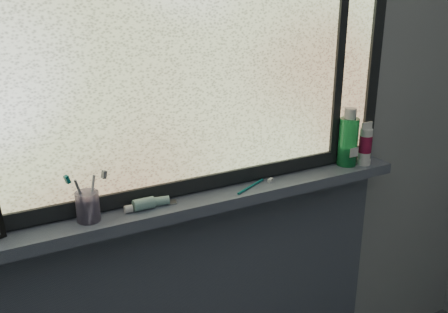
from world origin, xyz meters
name	(u,v)px	position (x,y,z in m)	size (l,w,h in m)	color
wall_back	(190,126)	(0.00, 1.30, 1.25)	(3.00, 0.01, 2.50)	#9EA3A8
windowsill	(201,202)	(0.00, 1.23, 1.00)	(1.62, 0.14, 0.04)	#52596D
window_pane	(191,41)	(0.00, 1.28, 1.53)	(1.50, 0.01, 1.00)	silver
frame_bottom	(195,184)	(0.00, 1.28, 1.05)	(1.60, 0.03, 0.05)	black
frame_right	(376,31)	(0.78, 1.28, 1.53)	(0.05, 0.03, 1.10)	black
frame_mullion	(341,33)	(0.60, 1.28, 1.53)	(0.04, 0.03, 1.00)	black
toothpaste_tube	(150,202)	(-0.18, 1.23, 1.04)	(0.21, 0.04, 0.04)	silver
toothbrush_cup	(88,206)	(-0.38, 1.23, 1.07)	(0.07, 0.07, 0.09)	#A293C2
toothbrush_lying	(251,186)	(0.19, 1.22, 1.03)	(0.20, 0.02, 0.01)	#0B6669
mouthwash_bottle	(348,137)	(0.64, 1.24, 1.13)	(0.08, 0.08, 0.19)	green
cream_tube	(365,142)	(0.71, 1.21, 1.11)	(0.05, 0.05, 0.12)	silver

